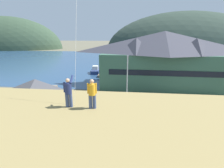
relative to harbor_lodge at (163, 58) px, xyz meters
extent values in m
plane|color=#66604C|center=(-10.91, -22.21, -6.36)|extent=(600.00, 600.00, 0.00)
cube|color=gray|center=(-10.91, -17.21, -6.31)|extent=(40.00, 20.00, 0.10)
cube|color=navy|center=(-10.91, 37.79, -6.35)|extent=(360.00, 84.00, 0.03)
ellipsoid|color=#334733|center=(-109.66, 98.68, -6.36)|extent=(94.62, 48.38, 50.10)
ellipsoid|color=#2D3D33|center=(28.94, 88.73, -6.36)|extent=(106.67, 60.30, 51.63)
cube|color=#38604C|center=(0.00, 0.10, -2.66)|extent=(26.48, 10.76, 7.39)
cube|color=black|center=(-0.11, -5.02, -2.30)|extent=(22.31, 0.58, 1.10)
pyramid|color=#3D3D47|center=(0.00, 0.10, 3.32)|extent=(28.07, 11.82, 4.58)
pyramid|color=#3D3D47|center=(-5.94, -1.54, 2.65)|extent=(5.72, 5.72, 3.20)
pyramid|color=#3D3D47|center=(5.87, -1.81, 2.65)|extent=(5.72, 5.72, 3.20)
cube|color=#756B5B|center=(-20.48, -16.06, -4.54)|extent=(5.68, 5.01, 3.63)
pyramid|color=#47474C|center=(-20.48, -16.06, -1.97)|extent=(6.15, 5.50, 1.51)
cube|color=black|center=(-20.16, -18.23, -5.09)|extent=(1.10, 0.22, 2.54)
cube|color=#756B5B|center=(-10.83, 2.85, -4.89)|extent=(4.48, 4.21, 2.94)
pyramid|color=#47474C|center=(-10.83, 2.85, -2.77)|extent=(4.84, 4.62, 1.30)
cube|color=black|center=(-10.59, 0.97, -5.33)|extent=(1.10, 0.20, 2.06)
cube|color=#70604C|center=(-14.16, 13.07, -6.01)|extent=(3.20, 13.76, 0.70)
cube|color=navy|center=(-17.64, 13.08, -5.91)|extent=(3.00, 7.30, 0.90)
cube|color=navy|center=(-17.64, 13.08, -5.38)|extent=(2.91, 7.08, 0.16)
cube|color=silver|center=(-17.58, 12.55, -4.75)|extent=(1.81, 2.29, 1.10)
cube|color=#236633|center=(-12.20, -16.38, -5.54)|extent=(4.25, 1.92, 0.80)
cube|color=#1E562B|center=(-12.35, -16.38, -4.79)|extent=(2.15, 1.66, 0.70)
cube|color=black|center=(-12.35, -16.38, -4.83)|extent=(2.19, 1.69, 0.32)
cylinder|color=black|center=(-10.86, -17.34, -5.94)|extent=(0.65, 0.24, 0.64)
cylinder|color=black|center=(-10.81, -15.50, -5.94)|extent=(0.65, 0.24, 0.64)
cylinder|color=black|center=(-13.59, -17.26, -5.94)|extent=(0.65, 0.24, 0.64)
cylinder|color=black|center=(-13.54, -15.42, -5.94)|extent=(0.65, 0.24, 0.64)
cube|color=black|center=(-4.65, -14.99, -5.54)|extent=(4.25, 1.91, 0.80)
cube|color=black|center=(-4.50, -14.99, -4.79)|extent=(2.14, 1.65, 0.70)
cube|color=black|center=(-4.50, -14.99, -4.83)|extent=(2.18, 1.69, 0.32)
cylinder|color=black|center=(-5.99, -14.04, -5.94)|extent=(0.65, 0.24, 0.64)
cylinder|color=black|center=(-6.04, -15.87, -5.94)|extent=(0.65, 0.24, 0.64)
cylinder|color=black|center=(-3.26, -14.11, -5.94)|extent=(0.65, 0.24, 0.64)
cylinder|color=black|center=(-3.31, -15.94, -5.94)|extent=(0.65, 0.24, 0.64)
cube|color=#236633|center=(-9.68, -22.19, -5.54)|extent=(4.23, 1.87, 0.80)
cube|color=#1E562B|center=(-9.53, -22.20, -4.79)|extent=(2.13, 1.63, 0.70)
cube|color=black|center=(-9.53, -22.20, -4.83)|extent=(2.17, 1.67, 0.32)
cylinder|color=black|center=(-11.03, -21.25, -5.94)|extent=(0.64, 0.23, 0.64)
cylinder|color=black|center=(-11.06, -23.09, -5.94)|extent=(0.64, 0.23, 0.64)
cylinder|color=black|center=(-8.30, -21.30, -5.94)|extent=(0.64, 0.23, 0.64)
cylinder|color=black|center=(-8.33, -23.13, -5.94)|extent=(0.64, 0.23, 0.64)
cube|color=slate|center=(-15.87, -20.57, -5.54)|extent=(4.22, 1.85, 0.80)
cube|color=#5B5B5F|center=(-15.72, -20.58, -4.79)|extent=(2.12, 1.63, 0.70)
cube|color=black|center=(-15.72, -20.58, -4.83)|extent=(2.16, 1.66, 0.32)
cylinder|color=black|center=(-17.22, -19.64, -5.94)|extent=(0.64, 0.23, 0.64)
cylinder|color=black|center=(-17.25, -21.47, -5.94)|extent=(0.64, 0.23, 0.64)
cylinder|color=black|center=(-14.49, -19.67, -5.94)|extent=(0.64, 0.23, 0.64)
cylinder|color=black|center=(-14.52, -21.51, -5.94)|extent=(0.64, 0.23, 0.64)
cube|color=#9EA3A8|center=(1.84, -22.08, -5.54)|extent=(4.33, 2.12, 0.80)
cube|color=gray|center=(1.69, -22.07, -4.79)|extent=(2.22, 1.76, 0.70)
cube|color=black|center=(1.69, -22.07, -4.83)|extent=(2.26, 1.80, 0.32)
cylinder|color=black|center=(3.27, -21.27, -5.94)|extent=(0.66, 0.27, 0.64)
cylinder|color=black|center=(0.41, -22.89, -5.94)|extent=(0.66, 0.27, 0.64)
cylinder|color=black|center=(0.55, -21.06, -5.94)|extent=(0.66, 0.27, 0.64)
cube|color=silver|center=(4.10, -16.90, -5.54)|extent=(4.30, 2.04, 0.80)
cube|color=beige|center=(4.25, -16.89, -4.79)|extent=(2.19, 1.72, 0.70)
cube|color=black|center=(4.25, -16.89, -4.83)|extent=(2.23, 1.75, 0.32)
cylinder|color=black|center=(2.69, -16.06, -5.94)|extent=(0.65, 0.26, 0.64)
cylinder|color=black|center=(2.79, -17.90, -5.94)|extent=(0.65, 0.26, 0.64)
cylinder|color=black|center=(5.41, -15.90, -5.94)|extent=(0.65, 0.26, 0.64)
cube|color=#B28923|center=(-2.72, -21.41, -5.54)|extent=(4.29, 2.03, 0.80)
cube|color=olive|center=(-2.57, -21.40, -4.79)|extent=(2.18, 1.71, 0.70)
cube|color=black|center=(-2.57, -21.40, -4.83)|extent=(2.23, 1.75, 0.32)
cylinder|color=black|center=(-4.13, -20.57, -5.94)|extent=(0.65, 0.25, 0.64)
cylinder|color=black|center=(-4.03, -22.40, -5.94)|extent=(0.65, 0.25, 0.64)
cylinder|color=black|center=(-1.40, -20.42, -5.94)|extent=(0.65, 0.25, 0.64)
cylinder|color=black|center=(-1.30, -22.25, -5.94)|extent=(0.65, 0.25, 0.64)
cube|color=navy|center=(-26.17, -16.21, -5.54)|extent=(4.28, 1.99, 0.80)
cube|color=navy|center=(-26.32, -16.22, -4.79)|extent=(2.17, 1.69, 0.70)
cube|color=black|center=(-26.32, -16.22, -4.83)|extent=(2.21, 1.73, 0.32)
cylinder|color=black|center=(-24.77, -17.06, -5.94)|extent=(0.65, 0.25, 0.64)
cylinder|color=black|center=(-24.85, -15.23, -5.94)|extent=(0.65, 0.25, 0.64)
cylinder|color=black|center=(-20.49, -21.71, -5.94)|extent=(0.64, 0.22, 0.64)
cylinder|color=black|center=(-20.48, -23.54, -5.94)|extent=(0.64, 0.22, 0.64)
cylinder|color=#ADADB2|center=(-7.41, -11.71, -2.27)|extent=(0.16, 0.16, 7.99)
cube|color=#4C4C51|center=(-7.41, -11.36, 1.62)|extent=(0.24, 0.70, 0.20)
cylinder|color=#384770|center=(-10.50, -29.88, 1.22)|extent=(0.20, 0.20, 0.82)
cylinder|color=#384770|center=(-10.28, -29.87, 1.22)|extent=(0.20, 0.20, 0.82)
cylinder|color=navy|center=(-10.39, -29.87, 1.95)|extent=(0.40, 0.40, 0.64)
sphere|color=tan|center=(-10.39, -29.87, 2.43)|extent=(0.24, 0.24, 0.24)
cylinder|color=navy|center=(-10.22, -29.68, 2.45)|extent=(0.14, 0.56, 0.43)
cylinder|color=navy|center=(-10.61, -29.89, 2.02)|extent=(0.11, 0.11, 0.60)
cylinder|color=#384770|center=(-9.08, -29.95, 1.22)|extent=(0.20, 0.20, 0.82)
cylinder|color=#384770|center=(-8.86, -29.91, 1.22)|extent=(0.20, 0.20, 0.82)
cylinder|color=gold|center=(-8.97, -29.93, 1.95)|extent=(0.40, 0.40, 0.64)
sphere|color=tan|center=(-8.97, -29.93, 2.43)|extent=(0.24, 0.24, 0.24)
cylinder|color=gold|center=(-9.19, -29.96, 2.02)|extent=(0.11, 0.11, 0.60)
cylinder|color=gold|center=(-8.75, -29.89, 2.02)|extent=(0.11, 0.11, 0.60)
camera|label=1|loc=(-6.79, -39.36, 4.97)|focal=28.57mm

